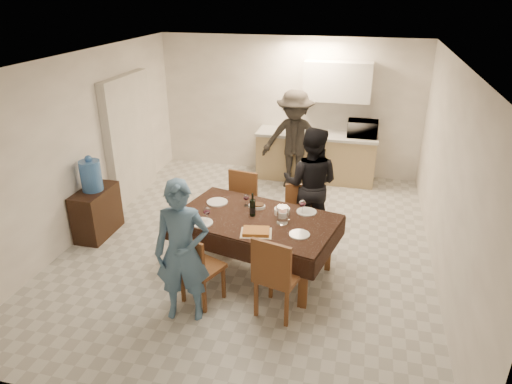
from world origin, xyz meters
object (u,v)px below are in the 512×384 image
Objects in this scene: water_jug at (91,176)px; water_pitcher at (282,215)px; person_near at (182,252)px; savoury_tart at (256,232)px; person_far at (310,184)px; person_kitchen at (294,140)px; microwave at (363,129)px; wine_bottle at (253,205)px; dining_table at (256,220)px; console at (97,212)px.

water_pitcher is (2.86, -0.42, -0.07)m from water_jug.
water_pitcher is 0.13× the size of person_near.
person_near is at bearing -134.13° from savoury_tart.
person_far is 0.94× the size of person_kitchen.
wine_bottle is at bearing 69.04° from microwave.
microwave is (1.24, 3.25, 0.14)m from wine_bottle.
water_jug reaches higher than savoury_tart.
person_near is (1.96, -1.42, -0.13)m from water_jug.
water_pitcher is (0.40, -0.10, -0.04)m from wine_bottle.
person_kitchen is (-0.53, 1.80, 0.06)m from person_far.
dining_table is 2.79× the size of console.
microwave is 4.69m from person_near.
water_jug is 3.54m from person_kitchen.
dining_table is 6.01× the size of savoury_tart.
savoury_tart is 3.23m from person_kitchen.
person_near reaches higher than microwave.
person_far is at bearing 50.42° from person_near.
dining_table is 2.54m from water_jug.
console is 2.75m from savoury_tart.
person_kitchen is (-0.33, 2.90, 0.01)m from water_pitcher.
water_jug is 0.83× the size of microwave.
person_near is (-1.74, -4.35, -0.24)m from microwave.
console is at bearing 90.00° from water_jug.
person_near is (1.96, -1.42, 0.46)m from console.
microwave is at bearing 56.21° from person_near.
person_kitchen is (-0.08, 3.23, 0.10)m from savoury_tart.
dining_table is 2.85m from person_kitchen.
dining_table is at bearing -8.40° from water_jug.
console is at bearing -135.61° from person_kitchen.
microwave is (3.70, 2.93, 0.11)m from water_jug.
person_near reaches higher than water_jug.
person_kitchen is (2.53, 2.48, 0.53)m from console.
savoury_tart is at bearing -70.77° from wine_bottle.
water_jug is at bearing 171.63° from water_pitcher.
water_pitcher is 2.91m from person_kitchen.
person_kitchen is (0.02, 2.85, 0.16)m from dining_table.
console is 2.57× the size of wine_bottle.
dining_table is at bearing -45.00° from wine_bottle.
person_far reaches higher than water_pitcher.
wine_bottle is 3.48m from microwave.
wine_bottle reaches higher than console.
person_kitchen is at bearing 44.39° from console.
console is at bearing 132.10° from person_near.
console is 2.54m from wine_bottle.
person_kitchen is (0.07, 2.80, -0.03)m from wine_bottle.
water_jug is at bearing 172.58° from wine_bottle.
microwave is 0.33× the size of person_near.
savoury_tart is at bearing -88.61° from person_kitchen.
microwave reaches higher than savoury_tart.
savoury_tart is (0.10, -0.38, 0.06)m from dining_table.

